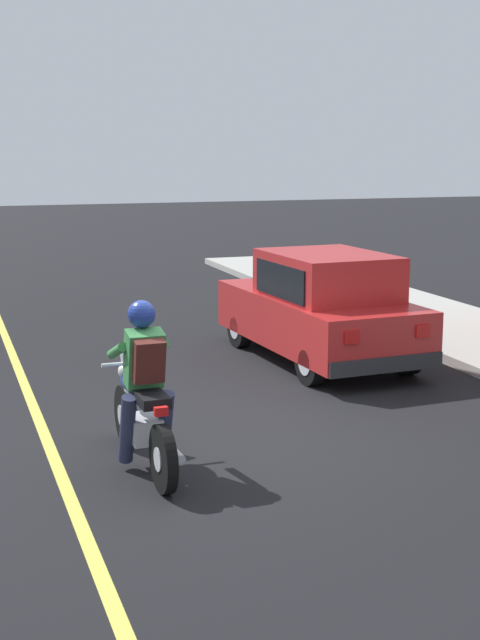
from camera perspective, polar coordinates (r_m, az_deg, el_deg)
The scene contains 4 objects.
ground_plane at distance 9.26m, azimuth -0.49°, elevation -7.91°, with size 80.00×80.00×0.00m, color black.
lane_stripe at distance 11.75m, azimuth -13.60°, elevation -4.11°, with size 0.12×19.80×0.01m, color #D1C64C.
motorcycle_with_rider at distance 8.46m, azimuth -6.22°, elevation -5.03°, with size 0.56×2.02×1.62m.
car_hatchback at distance 12.64m, azimuth 5.18°, elevation 0.76°, with size 1.85×3.87×1.57m.
Camera 1 is at (-2.77, -8.32, 3.00)m, focal length 50.00 mm.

